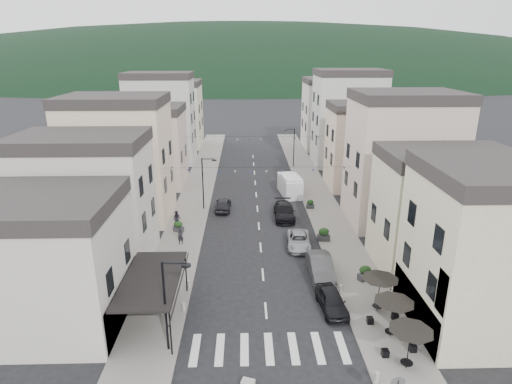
# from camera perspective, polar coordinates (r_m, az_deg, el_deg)

# --- Properties ---
(ground) EXTENTS (700.00, 700.00, 0.00)m
(ground) POSITION_cam_1_polar(r_m,az_deg,el_deg) (26.24, 2.01, -22.86)
(ground) COLOR black
(ground) RESTS_ON ground
(sidewalk_left) EXTENTS (4.00, 76.00, 0.12)m
(sidewalk_left) POSITION_cam_1_polar(r_m,az_deg,el_deg) (54.80, -7.87, -0.02)
(sidewalk_left) COLOR slate
(sidewalk_left) RESTS_ON ground
(sidewalk_right) EXTENTS (4.00, 76.00, 0.12)m
(sidewalk_right) POSITION_cam_1_polar(r_m,az_deg,el_deg) (55.17, 7.81, 0.11)
(sidewalk_right) COLOR slate
(sidewalk_right) RESTS_ON ground
(hill_backdrop) EXTENTS (640.00, 360.00, 70.00)m
(hill_backdrop) POSITION_cam_1_polar(r_m,az_deg,el_deg) (320.11, -1.32, 15.45)
(hill_backdrop) COLOR black
(hill_backdrop) RESTS_ON ground
(boutique_building) EXTENTS (12.00, 8.00, 8.00)m
(boutique_building) POSITION_cam_1_polar(r_m,az_deg,el_deg) (31.38, -28.48, -9.07)
(boutique_building) COLOR beige
(boutique_building) RESTS_ON ground
(bistro_building) EXTENTS (10.00, 8.00, 10.00)m
(bistro_building) POSITION_cam_1_polar(r_m,az_deg,el_deg) (31.04, 29.69, -7.52)
(bistro_building) COLOR beige
(bistro_building) RESTS_ON ground
(boutique_awning) EXTENTS (3.77, 7.50, 3.28)m
(boutique_awning) POSITION_cam_1_polar(r_m,az_deg,el_deg) (29.06, -13.25, -11.34)
(boutique_awning) COLOR black
(boutique_awning) RESTS_ON ground
(buildings_row_left) EXTENTS (10.20, 54.16, 14.00)m
(buildings_row_left) POSITION_cam_1_polar(r_m,az_deg,el_deg) (59.93, -14.26, 7.19)
(buildings_row_left) COLOR beige
(buildings_row_left) RESTS_ON ground
(buildings_row_right) EXTENTS (10.20, 54.16, 14.50)m
(buildings_row_right) POSITION_cam_1_polar(r_m,az_deg,el_deg) (59.46, 14.10, 7.31)
(buildings_row_right) COLOR beige
(buildings_row_right) RESTS_ON ground
(cafe_terrace) EXTENTS (2.50, 8.10, 2.53)m
(cafe_terrace) POSITION_cam_1_polar(r_m,az_deg,el_deg) (28.47, 17.88, -14.25)
(cafe_terrace) COLOR black
(cafe_terrace) RESTS_ON ground
(streetlamp_left_near) EXTENTS (1.70, 0.56, 6.00)m
(streetlamp_left_near) POSITION_cam_1_polar(r_m,az_deg,el_deg) (25.97, -11.48, -13.59)
(streetlamp_left_near) COLOR black
(streetlamp_left_near) RESTS_ON ground
(streetlamp_left_far) EXTENTS (1.70, 0.56, 6.00)m
(streetlamp_left_far) POSITION_cam_1_polar(r_m,az_deg,el_deg) (47.84, -6.80, 1.84)
(streetlamp_left_far) COLOR black
(streetlamp_left_far) RESTS_ON ground
(streetlamp_right_far) EXTENTS (1.70, 0.56, 6.00)m
(streetlamp_right_far) POSITION_cam_1_polar(r_m,az_deg,el_deg) (65.48, 4.85, 6.46)
(streetlamp_right_far) COLOR black
(streetlamp_right_far) RESTS_ON ground
(bollards) EXTENTS (11.66, 10.26, 0.60)m
(bollards) POSITION_cam_1_polar(r_m,az_deg,el_deg) (30.34, 1.38, -15.38)
(bollards) COLOR gray
(bollards) RESTS_ON ground
(bunting_near) EXTENTS (19.00, 0.28, 0.62)m
(bunting_near) POSITION_cam_1_polar(r_m,az_deg,el_deg) (43.27, 0.35, 2.87)
(bunting_near) COLOR black
(bunting_near) RESTS_ON ground
(bunting_far) EXTENTS (19.00, 0.28, 0.62)m
(bunting_far) POSITION_cam_1_polar(r_m,az_deg,el_deg) (58.83, -0.16, 7.09)
(bunting_far) COLOR black
(bunting_far) RESTS_ON ground
(parked_car_a) EXTENTS (2.02, 4.24, 1.40)m
(parked_car_a) POSITION_cam_1_polar(r_m,az_deg,el_deg) (31.15, 10.08, -14.09)
(parked_car_a) COLOR black
(parked_car_a) RESTS_ON ground
(parked_car_b) EXTENTS (1.75, 5.01, 1.65)m
(parked_car_b) POSITION_cam_1_polar(r_m,az_deg,el_deg) (34.99, 8.62, -9.87)
(parked_car_b) COLOR #353537
(parked_car_b) RESTS_ON ground
(parked_car_c) EXTENTS (2.39, 4.65, 1.26)m
(parked_car_c) POSITION_cam_1_polar(r_m,az_deg,el_deg) (39.73, 5.72, -6.44)
(parked_car_c) COLOR #95979D
(parked_car_c) RESTS_ON ground
(parked_car_d) EXTENTS (2.17, 5.22, 1.51)m
(parked_car_d) POSITION_cam_1_polar(r_m,az_deg,el_deg) (46.09, 3.78, -2.60)
(parked_car_d) COLOR black
(parked_car_d) RESTS_ON ground
(parked_car_e) EXTENTS (1.79, 4.20, 1.42)m
(parked_car_e) POSITION_cam_1_polar(r_m,az_deg,el_deg) (48.38, -4.41, -1.62)
(parked_car_e) COLOR black
(parked_car_e) RESTS_ON ground
(delivery_van) EXTENTS (2.78, 5.55, 2.55)m
(delivery_van) POSITION_cam_1_polar(r_m,az_deg,el_deg) (53.40, 4.55, 0.94)
(delivery_van) COLOR silver
(delivery_van) RESTS_ON ground
(pedestrian_a) EXTENTS (0.60, 0.41, 1.57)m
(pedestrian_a) POSITION_cam_1_polar(r_m,az_deg,el_deg) (40.34, -10.01, -5.81)
(pedestrian_a) COLOR black
(pedestrian_a) RESTS_ON sidewalk_left
(pedestrian_b) EXTENTS (0.93, 0.80, 1.69)m
(pedestrian_b) POSITION_cam_1_polar(r_m,az_deg,el_deg) (44.20, -10.48, -3.54)
(pedestrian_b) COLOR #27212C
(pedestrian_b) RESTS_ON sidewalk_left
(concrete_block_c) EXTENTS (0.82, 0.70, 0.40)m
(concrete_block_c) POSITION_cam_1_polar(r_m,az_deg,el_deg) (25.27, -1.09, -24.21)
(concrete_block_c) COLOR #A4A19B
(concrete_block_c) RESTS_ON ground
(planter_la) EXTENTS (1.21, 0.92, 1.20)m
(planter_la) POSITION_cam_1_polar(r_m,az_deg,el_deg) (32.70, -13.50, -12.63)
(planter_la) COLOR #28292B
(planter_la) RESTS_ON sidewalk_left
(planter_lb) EXTENTS (1.12, 0.89, 1.10)m
(planter_lb) POSITION_cam_1_polar(r_m,az_deg,el_deg) (43.14, -10.30, -4.54)
(planter_lb) COLOR #2D2D30
(planter_lb) RESTS_ON sidewalk_left
(planter_ra) EXTENTS (1.22, 0.99, 1.20)m
(planter_ra) POSITION_cam_1_polar(r_m,az_deg,el_deg) (35.10, 14.33, -10.41)
(planter_ra) COLOR #333335
(planter_ra) RESTS_ON sidewalk_right
(planter_rb) EXTENTS (1.17, 0.69, 1.28)m
(planter_rb) POSITION_cam_1_polar(r_m,az_deg,el_deg) (40.98, 9.02, -5.61)
(planter_rb) COLOR #2A2A2C
(planter_rb) RESTS_ON sidewalk_right
(planter_rc) EXTENTS (0.90, 0.50, 1.01)m
(planter_rc) POSITION_cam_1_polar(r_m,az_deg,el_deg) (48.94, 7.24, -1.61)
(planter_rc) COLOR #303133
(planter_rc) RESTS_ON sidewalk_right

